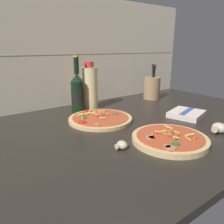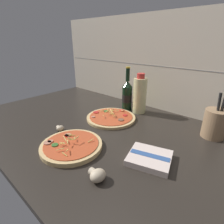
{
  "view_description": "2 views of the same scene",
  "coord_description": "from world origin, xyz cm",
  "px_view_note": "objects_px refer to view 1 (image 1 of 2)",
  "views": [
    {
      "loc": [
        -55.27,
        -64.57,
        33.98
      ],
      "look_at": [
        -2.41,
        8.32,
        6.93
      ],
      "focal_mm": 35.0,
      "sensor_mm": 36.0,
      "label": 1
    },
    {
      "loc": [
        55.74,
        -55.85,
        45.11
      ],
      "look_at": [
        0.07,
        7.07,
        10.08
      ],
      "focal_mm": 28.0,
      "sensor_mm": 36.0,
      "label": 2
    }
  ],
  "objects_px": {
    "pizza_far": "(100,119)",
    "oil_bottle": "(90,88)",
    "pizza_near": "(170,139)",
    "utensil_crock": "(152,88)",
    "dish_towel": "(187,114)",
    "beer_bottle": "(78,93)",
    "mushroom_left": "(219,128)",
    "mushroom_right": "(122,145)"
  },
  "relations": [
    {
      "from": "oil_bottle",
      "to": "dish_towel",
      "type": "distance_m",
      "value": 0.49
    },
    {
      "from": "mushroom_left",
      "to": "utensil_crock",
      "type": "xyz_separation_m",
      "value": [
        0.21,
        0.55,
        0.05
      ]
    },
    {
      "from": "beer_bottle",
      "to": "dish_towel",
      "type": "bearing_deg",
      "value": -43.46
    },
    {
      "from": "pizza_far",
      "to": "beer_bottle",
      "type": "bearing_deg",
      "value": 96.03
    },
    {
      "from": "pizza_far",
      "to": "mushroom_left",
      "type": "relative_size",
      "value": 4.76
    },
    {
      "from": "dish_towel",
      "to": "mushroom_right",
      "type": "bearing_deg",
      "value": -168.97
    },
    {
      "from": "oil_bottle",
      "to": "mushroom_right",
      "type": "height_order",
      "value": "oil_bottle"
    },
    {
      "from": "beer_bottle",
      "to": "utensil_crock",
      "type": "height_order",
      "value": "beer_bottle"
    },
    {
      "from": "beer_bottle",
      "to": "mushroom_left",
      "type": "height_order",
      "value": "beer_bottle"
    },
    {
      "from": "beer_bottle",
      "to": "dish_towel",
      "type": "xyz_separation_m",
      "value": [
        0.38,
        -0.36,
        -0.09
      ]
    },
    {
      "from": "beer_bottle",
      "to": "mushroom_right",
      "type": "relative_size",
      "value": 6.78
    },
    {
      "from": "oil_bottle",
      "to": "mushroom_left",
      "type": "xyz_separation_m",
      "value": [
        0.22,
        -0.58,
        -0.09
      ]
    },
    {
      "from": "pizza_near",
      "to": "utensil_crock",
      "type": "distance_m",
      "value": 0.65
    },
    {
      "from": "utensil_crock",
      "to": "dish_towel",
      "type": "distance_m",
      "value": 0.38
    },
    {
      "from": "pizza_far",
      "to": "mushroom_left",
      "type": "height_order",
      "value": "pizza_far"
    },
    {
      "from": "oil_bottle",
      "to": "mushroom_left",
      "type": "bearing_deg",
      "value": -69.01
    },
    {
      "from": "mushroom_right",
      "to": "dish_towel",
      "type": "bearing_deg",
      "value": 11.03
    },
    {
      "from": "pizza_near",
      "to": "mushroom_left",
      "type": "xyz_separation_m",
      "value": [
        0.21,
        -0.06,
        0.01
      ]
    },
    {
      "from": "pizza_far",
      "to": "oil_bottle",
      "type": "xyz_separation_m",
      "value": [
        0.06,
        0.19,
        0.1
      ]
    },
    {
      "from": "pizza_far",
      "to": "utensil_crock",
      "type": "distance_m",
      "value": 0.52
    },
    {
      "from": "dish_towel",
      "to": "pizza_near",
      "type": "bearing_deg",
      "value": -153.82
    },
    {
      "from": "pizza_near",
      "to": "utensil_crock",
      "type": "relative_size",
      "value": 1.21
    },
    {
      "from": "beer_bottle",
      "to": "mushroom_left",
      "type": "relative_size",
      "value": 4.69
    },
    {
      "from": "utensil_crock",
      "to": "oil_bottle",
      "type": "bearing_deg",
      "value": 176.44
    },
    {
      "from": "oil_bottle",
      "to": "utensil_crock",
      "type": "relative_size",
      "value": 1.13
    },
    {
      "from": "pizza_near",
      "to": "pizza_far",
      "type": "height_order",
      "value": "pizza_near"
    },
    {
      "from": "pizza_far",
      "to": "mushroom_right",
      "type": "xyz_separation_m",
      "value": [
        -0.1,
        -0.28,
        0.0
      ]
    },
    {
      "from": "mushroom_right",
      "to": "oil_bottle",
      "type": "bearing_deg",
      "value": 71.14
    },
    {
      "from": "oil_bottle",
      "to": "mushroom_left",
      "type": "height_order",
      "value": "oil_bottle"
    },
    {
      "from": "mushroom_right",
      "to": "pizza_far",
      "type": "bearing_deg",
      "value": 70.45
    },
    {
      "from": "pizza_near",
      "to": "oil_bottle",
      "type": "distance_m",
      "value": 0.53
    },
    {
      "from": "dish_towel",
      "to": "oil_bottle",
      "type": "bearing_deg",
      "value": 128.22
    },
    {
      "from": "mushroom_left",
      "to": "mushroom_right",
      "type": "xyz_separation_m",
      "value": [
        -0.38,
        0.11,
        -0.01
      ]
    },
    {
      "from": "pizza_near",
      "to": "oil_bottle",
      "type": "bearing_deg",
      "value": 90.78
    },
    {
      "from": "dish_towel",
      "to": "beer_bottle",
      "type": "bearing_deg",
      "value": 136.54
    },
    {
      "from": "mushroom_left",
      "to": "utensil_crock",
      "type": "height_order",
      "value": "utensil_crock"
    },
    {
      "from": "pizza_near",
      "to": "oil_bottle",
      "type": "height_order",
      "value": "oil_bottle"
    },
    {
      "from": "beer_bottle",
      "to": "dish_towel",
      "type": "distance_m",
      "value": 0.53
    },
    {
      "from": "utensil_crock",
      "to": "beer_bottle",
      "type": "bearing_deg",
      "value": 179.24
    },
    {
      "from": "pizza_far",
      "to": "dish_towel",
      "type": "relative_size",
      "value": 1.49
    },
    {
      "from": "pizza_near",
      "to": "utensil_crock",
      "type": "bearing_deg",
      "value": 49.69
    },
    {
      "from": "utensil_crock",
      "to": "mushroom_right",
      "type": "bearing_deg",
      "value": -143.07
    }
  ]
}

